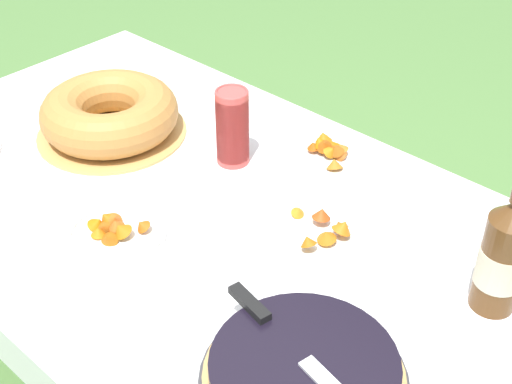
% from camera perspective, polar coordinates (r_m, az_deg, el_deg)
% --- Properties ---
extents(garden_table, '(1.55, 0.90, 0.72)m').
position_cam_1_polar(garden_table, '(1.52, -4.94, -3.17)').
color(garden_table, '#A87A47').
rests_on(garden_table, ground_plane).
extents(tablecloth, '(1.56, 0.91, 0.10)m').
position_cam_1_polar(tablecloth, '(1.48, -5.06, -1.36)').
color(tablecloth, white).
rests_on(tablecloth, garden_table).
extents(berry_tart, '(0.32, 0.32, 0.06)m').
position_cam_1_polar(berry_tart, '(1.11, 3.85, -14.36)').
color(berry_tart, '#38383D').
rests_on(berry_tart, tablecloth).
extents(serving_knife, '(0.37, 0.10, 0.01)m').
position_cam_1_polar(serving_knife, '(1.10, 2.94, -12.25)').
color(serving_knife, silver).
rests_on(serving_knife, berry_tart).
extents(bundt_cake, '(0.35, 0.35, 0.11)m').
position_cam_1_polar(bundt_cake, '(1.69, -11.63, 6.14)').
color(bundt_cake, tan).
rests_on(bundt_cake, tablecloth).
extents(cup_stack, '(0.07, 0.07, 0.18)m').
position_cam_1_polar(cup_stack, '(1.54, -1.90, 5.20)').
color(cup_stack, '#E04C47').
rests_on(cup_stack, tablecloth).
extents(cider_bottle_amber, '(0.08, 0.08, 0.30)m').
position_cam_1_polar(cider_bottle_amber, '(1.24, 19.19, -4.82)').
color(cider_bottle_amber, brown).
rests_on(cider_bottle_amber, tablecloth).
extents(snack_plate_near, '(0.24, 0.24, 0.06)m').
position_cam_1_polar(snack_plate_near, '(1.38, 5.39, -3.20)').
color(snack_plate_near, white).
rests_on(snack_plate_near, tablecloth).
extents(snack_plate_right, '(0.21, 0.21, 0.06)m').
position_cam_1_polar(snack_plate_right, '(1.59, 6.09, 2.85)').
color(snack_plate_right, white).
rests_on(snack_plate_right, tablecloth).
extents(snack_plate_far, '(0.19, 0.19, 0.05)m').
position_cam_1_polar(snack_plate_far, '(1.39, -11.21, -3.19)').
color(snack_plate_far, white).
rests_on(snack_plate_far, tablecloth).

